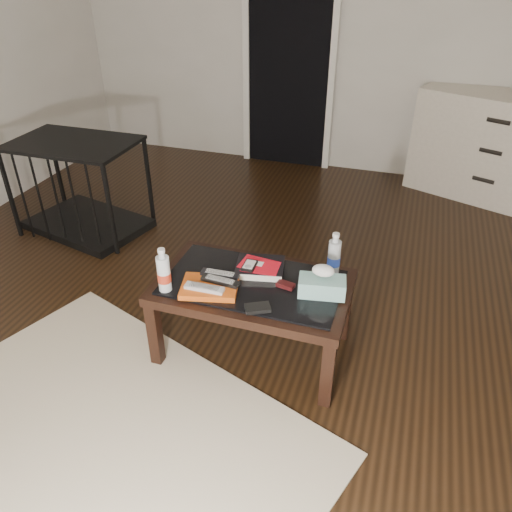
% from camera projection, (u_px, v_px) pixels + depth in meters
% --- Properties ---
extents(ground, '(5.00, 5.00, 0.00)m').
position_uv_depth(ground, '(245.00, 308.00, 3.13)').
color(ground, black).
rests_on(ground, ground).
extents(room_shell, '(5.00, 5.00, 5.00)m').
position_uv_depth(room_shell, '(241.00, 27.00, 2.27)').
color(room_shell, silver).
rests_on(room_shell, ground).
extents(doorway, '(0.90, 0.08, 2.07)m').
position_uv_depth(doorway, '(289.00, 59.00, 4.68)').
color(doorway, black).
rests_on(doorway, ground).
extents(coffee_table, '(1.00, 0.60, 0.46)m').
position_uv_depth(coffee_table, '(253.00, 292.00, 2.61)').
color(coffee_table, black).
rests_on(coffee_table, ground).
extents(rug, '(2.39, 2.09, 0.01)m').
position_uv_depth(rug, '(89.00, 451.00, 2.24)').
color(rug, '#BBA990').
rests_on(rug, ground).
extents(dresser, '(1.30, 0.91, 0.90)m').
position_uv_depth(dresser, '(487.00, 147.00, 4.31)').
color(dresser, beige).
rests_on(dresser, ground).
extents(pet_crate, '(1.02, 0.79, 0.71)m').
position_uv_depth(pet_crate, '(84.00, 201.00, 3.90)').
color(pet_crate, black).
rests_on(pet_crate, ground).
extents(magazines, '(0.32, 0.27, 0.03)m').
position_uv_depth(magazines, '(210.00, 287.00, 2.51)').
color(magazines, '#C64E12').
rests_on(magazines, coffee_table).
extents(remote_silver, '(0.20, 0.05, 0.02)m').
position_uv_depth(remote_silver, '(204.00, 288.00, 2.46)').
color(remote_silver, '#B8B7BD').
rests_on(remote_silver, magazines).
extents(remote_black_front, '(0.20, 0.07, 0.02)m').
position_uv_depth(remote_black_front, '(220.00, 281.00, 2.51)').
color(remote_black_front, black).
rests_on(remote_black_front, magazines).
extents(remote_black_back, '(0.20, 0.06, 0.02)m').
position_uv_depth(remote_black_back, '(220.00, 274.00, 2.56)').
color(remote_black_back, black).
rests_on(remote_black_back, magazines).
extents(textbook, '(0.28, 0.24, 0.05)m').
position_uv_depth(textbook, '(260.00, 267.00, 2.64)').
color(textbook, black).
rests_on(textbook, coffee_table).
extents(dvd_mailers, '(0.20, 0.15, 0.01)m').
position_uv_depth(dvd_mailers, '(258.00, 264.00, 2.62)').
color(dvd_mailers, red).
rests_on(dvd_mailers, textbook).
extents(ipod, '(0.07, 0.11, 0.02)m').
position_uv_depth(ipod, '(249.00, 265.00, 2.59)').
color(ipod, black).
rests_on(ipod, dvd_mailers).
extents(flip_phone, '(0.10, 0.06, 0.02)m').
position_uv_depth(flip_phone, '(286.00, 285.00, 2.53)').
color(flip_phone, black).
rests_on(flip_phone, coffee_table).
extents(wallet, '(0.14, 0.12, 0.02)m').
position_uv_depth(wallet, '(258.00, 308.00, 2.37)').
color(wallet, black).
rests_on(wallet, coffee_table).
extents(water_bottle_left, '(0.07, 0.07, 0.24)m').
position_uv_depth(water_bottle_left, '(163.00, 270.00, 2.45)').
color(water_bottle_left, silver).
rests_on(water_bottle_left, coffee_table).
extents(water_bottle_right, '(0.08, 0.08, 0.24)m').
position_uv_depth(water_bottle_right, '(334.00, 254.00, 2.58)').
color(water_bottle_right, '#B6BBC1').
rests_on(water_bottle_right, coffee_table).
extents(tissue_box, '(0.25, 0.16, 0.09)m').
position_uv_depth(tissue_box, '(322.00, 286.00, 2.46)').
color(tissue_box, teal).
rests_on(tissue_box, coffee_table).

